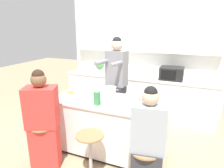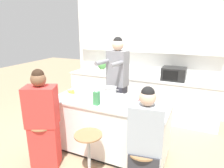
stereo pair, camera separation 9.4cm
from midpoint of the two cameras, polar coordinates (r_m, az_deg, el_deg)
The scene contains 18 objects.
ground_plane at distance 3.57m, azimuth 0.23°, elevation -18.46°, with size 16.00×16.00×0.00m, color tan.
wall_back at distance 4.85m, azimuth 10.08°, elevation 10.16°, with size 3.69×0.22×2.70m.
back_counter at distance 4.76m, azimuth 8.44°, elevation -3.17°, with size 3.42×0.69×0.93m.
kitchen_island at distance 3.33m, azimuth 0.24°, elevation -11.97°, with size 1.87×0.81×0.90m.
bar_stool_leftmost at distance 3.23m, azimuth -17.96°, elevation -15.70°, with size 0.38×0.38×0.67m.
bar_stool_center at distance 2.87m, azimuth -5.62°, elevation -19.39°, with size 0.38×0.38×0.67m.
person_cooking at distance 3.69m, azimuth 2.24°, elevation -0.90°, with size 0.44×0.61×1.86m.
person_wrapped_blanket at distance 3.05m, azimuth -18.31°, elevation -10.31°, with size 0.51×0.44×1.49m.
person_seated_near at distance 2.44m, azimuth 10.50°, elevation -18.46°, with size 0.41×0.31×1.43m.
cooking_pot at distance 3.32m, azimuth 0.41°, elevation -2.15°, with size 0.29×0.20×0.16m.
fruit_bowl at distance 3.24m, azimuth 6.62°, elevation -3.57°, with size 0.23×0.23×0.07m.
mixing_bowl_steel at distance 2.99m, azimuth -0.22°, elevation -5.33°, with size 0.18×0.18×0.06m.
coffee_cup_near at distance 2.96m, azimuth 14.10°, elevation -5.59°, with size 0.10×0.07×0.10m.
coffee_cup_far at distance 2.94m, azimuth 8.95°, elevation -5.47°, with size 0.11×0.08×0.10m.
banana_bunch at distance 3.55m, azimuth -10.75°, elevation -2.13°, with size 0.18×0.13×0.06m.
juice_carton at distance 2.95m, azimuth -3.54°, elevation -4.05°, with size 0.08×0.08×0.22m.
microwave at distance 4.43m, azimuth 17.84°, elevation 2.80°, with size 0.48×0.40×0.27m.
potted_plant at distance 4.95m, azimuth -2.30°, elevation 5.19°, with size 0.21×0.21×0.28m.
Camera 2 is at (1.24, -2.66, 2.03)m, focal length 32.00 mm.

